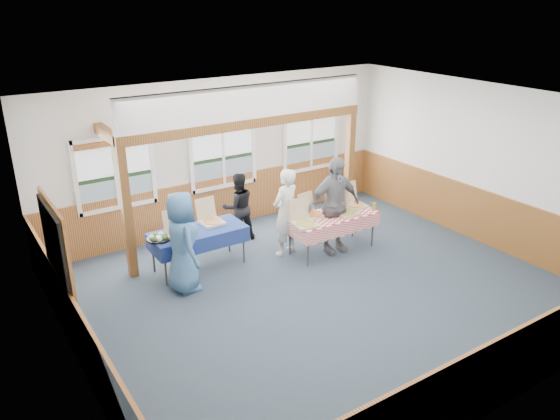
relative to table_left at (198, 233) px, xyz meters
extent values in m
plane|color=#27343F|center=(1.35, -1.93, -0.70)|extent=(8.00, 8.00, 0.00)
plane|color=white|center=(1.35, -1.93, 2.50)|extent=(8.00, 8.00, 0.00)
plane|color=silver|center=(1.35, 1.57, 0.90)|extent=(8.00, 0.00, 8.00)
plane|color=silver|center=(1.35, -5.43, 0.90)|extent=(8.00, 0.00, 8.00)
plane|color=silver|center=(-2.65, -1.93, 0.90)|extent=(0.00, 8.00, 8.00)
plane|color=silver|center=(5.35, -1.93, 0.90)|extent=(0.00, 8.00, 8.00)
cube|color=brown|center=(1.35, 1.55, -0.15)|extent=(7.98, 0.05, 1.10)
cube|color=brown|center=(1.35, -5.40, -0.15)|extent=(7.98, 0.05, 1.10)
cube|color=brown|center=(-2.62, -1.93, -0.15)|extent=(0.05, 6.98, 1.10)
cube|color=brown|center=(5.33, -1.93, -0.15)|extent=(0.05, 6.98, 1.10)
cube|color=#373737|center=(-2.61, -1.03, 0.35)|extent=(0.06, 1.30, 2.10)
cube|color=white|center=(-0.95, 1.51, 0.21)|extent=(1.52, 0.05, 0.08)
cube|color=white|center=(-0.95, 1.51, 1.59)|extent=(1.52, 0.05, 0.08)
cube|color=white|center=(-1.69, 1.51, 0.90)|extent=(0.08, 0.05, 1.46)
cube|color=white|center=(-0.21, 1.51, 0.90)|extent=(0.08, 0.05, 1.46)
cube|color=white|center=(-0.95, 1.51, 0.90)|extent=(0.05, 0.05, 1.30)
cube|color=slate|center=(-0.95, 1.55, 0.51)|extent=(1.40, 0.02, 0.52)
cube|color=#1A3319|center=(-0.95, 1.55, 0.81)|extent=(1.40, 0.02, 0.08)
cube|color=silver|center=(-0.95, 1.55, 1.20)|extent=(1.40, 0.02, 0.70)
cube|color=brown|center=(-0.95, 1.49, 1.49)|extent=(1.40, 0.07, 0.10)
cube|color=white|center=(1.35, 1.51, 0.21)|extent=(1.52, 0.05, 0.08)
cube|color=white|center=(1.35, 1.51, 1.59)|extent=(1.52, 0.05, 0.08)
cube|color=white|center=(0.61, 1.51, 0.90)|extent=(0.08, 0.05, 1.46)
cube|color=white|center=(2.09, 1.51, 0.90)|extent=(0.08, 0.05, 1.46)
cube|color=white|center=(1.35, 1.51, 0.90)|extent=(0.05, 0.05, 1.30)
cube|color=slate|center=(1.35, 1.55, 0.51)|extent=(1.40, 0.02, 0.52)
cube|color=#1A3319|center=(1.35, 1.55, 0.81)|extent=(1.40, 0.02, 0.08)
cube|color=silver|center=(1.35, 1.55, 1.20)|extent=(1.40, 0.02, 0.70)
cube|color=brown|center=(1.35, 1.49, 1.49)|extent=(1.40, 0.07, 0.10)
cube|color=white|center=(3.65, 1.51, 0.21)|extent=(1.52, 0.05, 0.08)
cube|color=white|center=(3.65, 1.51, 1.59)|extent=(1.52, 0.05, 0.08)
cube|color=white|center=(2.91, 1.51, 0.90)|extent=(0.08, 0.05, 1.46)
cube|color=white|center=(4.39, 1.51, 0.90)|extent=(0.08, 0.05, 1.46)
cube|color=white|center=(3.65, 1.51, 0.90)|extent=(0.05, 0.05, 1.30)
cube|color=slate|center=(3.65, 1.55, 0.51)|extent=(1.40, 0.02, 0.52)
cube|color=#1A3319|center=(3.65, 1.55, 0.81)|extent=(1.40, 0.02, 0.08)
cube|color=silver|center=(3.65, 1.55, 1.20)|extent=(1.40, 0.02, 0.70)
cube|color=brown|center=(3.65, 1.49, 1.49)|extent=(1.40, 0.07, 0.10)
cube|color=#553A13|center=(-1.15, 0.37, 0.50)|extent=(0.15, 0.15, 2.40)
cube|color=#553A13|center=(3.85, 0.37, 0.50)|extent=(0.15, 0.15, 2.40)
cube|color=#553A13|center=(1.35, 0.37, 1.79)|extent=(5.15, 0.18, 0.18)
cylinder|color=#373737|center=(-0.78, -0.29, -0.33)|extent=(0.04, 0.04, 0.73)
cylinder|color=#373737|center=(-0.78, 0.29, -0.33)|extent=(0.04, 0.04, 0.73)
cylinder|color=#373737|center=(0.78, -0.29, -0.33)|extent=(0.04, 0.04, 0.73)
cylinder|color=#373737|center=(0.78, 0.29, -0.33)|extent=(0.04, 0.04, 0.73)
cube|color=#373737|center=(0.00, 0.00, 0.04)|extent=(1.82, 1.20, 0.03)
cube|color=navy|center=(0.00, 0.00, 0.06)|extent=(1.89, 1.27, 0.01)
cube|color=navy|center=(0.00, -0.38, -0.09)|extent=(1.65, 0.56, 0.28)
cube|color=navy|center=(0.00, 0.38, -0.09)|extent=(1.65, 0.56, 0.28)
cylinder|color=#373737|center=(1.70, -1.08, -0.33)|extent=(0.04, 0.04, 0.73)
cylinder|color=#373737|center=(1.70, -0.48, -0.33)|extent=(0.04, 0.04, 0.73)
cylinder|color=#373737|center=(3.30, -1.08, -0.33)|extent=(0.04, 0.04, 0.73)
cylinder|color=#373737|center=(3.30, -0.48, -0.33)|extent=(0.04, 0.04, 0.73)
cube|color=#373737|center=(2.50, -0.78, 0.04)|extent=(1.84, 1.10, 0.03)
cube|color=red|center=(2.50, -0.78, 0.06)|extent=(1.91, 1.18, 0.01)
cube|color=red|center=(2.50, -1.17, -0.09)|extent=(1.73, 0.43, 0.28)
cube|color=red|center=(2.50, -0.39, -0.09)|extent=(1.73, 0.43, 0.28)
cube|color=beige|center=(-0.40, -0.15, 0.08)|extent=(0.42, 0.42, 0.05)
cylinder|color=#C47C2E|center=(-0.40, -0.15, 0.11)|extent=(0.37, 0.37, 0.01)
cube|color=beige|center=(-0.40, 0.10, 0.31)|extent=(0.42, 0.10, 0.41)
cube|color=beige|center=(0.35, 0.12, 0.08)|extent=(0.41, 0.41, 0.04)
cylinder|color=#DEB767|center=(0.35, 0.12, 0.11)|extent=(0.36, 0.36, 0.01)
cube|color=beige|center=(0.34, 0.36, 0.30)|extent=(0.40, 0.11, 0.39)
cube|color=beige|center=(1.75, -0.92, 0.08)|extent=(0.46, 0.46, 0.05)
cylinder|color=gold|center=(1.75, -0.92, 0.11)|extent=(0.40, 0.40, 0.01)
cube|color=beige|center=(1.78, -0.68, 0.31)|extent=(0.42, 0.15, 0.40)
cube|color=beige|center=(2.15, -0.63, 0.08)|extent=(0.43, 0.43, 0.04)
cylinder|color=#C47C2E|center=(2.15, -0.63, 0.11)|extent=(0.37, 0.37, 0.01)
cube|color=beige|center=(2.12, -0.41, 0.29)|extent=(0.39, 0.14, 0.37)
cube|color=beige|center=(2.75, -0.90, 0.08)|extent=(0.43, 0.43, 0.05)
cylinder|color=gold|center=(2.75, -0.90, 0.11)|extent=(0.38, 0.38, 0.01)
cube|color=beige|center=(2.76, -0.65, 0.31)|extent=(0.42, 0.11, 0.41)
cube|color=beige|center=(3.15, -0.68, 0.08)|extent=(0.43, 0.43, 0.05)
cylinder|color=#DEB767|center=(3.15, -0.68, 0.11)|extent=(0.38, 0.38, 0.01)
cube|color=beige|center=(3.16, -0.44, 0.31)|extent=(0.41, 0.12, 0.40)
cylinder|color=black|center=(-0.75, 0.00, 0.08)|extent=(0.43, 0.43, 0.03)
cylinder|color=silver|center=(-0.75, 0.00, 0.10)|extent=(0.10, 0.10, 0.04)
sphere|color=#3A6A28|center=(-0.63, 0.00, 0.11)|extent=(0.10, 0.10, 0.10)
sphere|color=silver|center=(-0.68, 0.09, 0.11)|extent=(0.10, 0.10, 0.10)
sphere|color=#3A6A28|center=(-0.78, 0.11, 0.11)|extent=(0.10, 0.10, 0.10)
sphere|color=silver|center=(-0.86, 0.05, 0.11)|extent=(0.10, 0.10, 0.10)
sphere|color=#3A6A28|center=(-0.86, -0.05, 0.11)|extent=(0.10, 0.10, 0.10)
sphere|color=silver|center=(-0.78, -0.11, 0.11)|extent=(0.10, 0.10, 0.10)
sphere|color=#3A6A28|center=(-0.68, -0.09, 0.11)|extent=(0.10, 0.10, 0.10)
cylinder|color=#A5781B|center=(3.35, -1.03, 0.14)|extent=(0.07, 0.07, 0.15)
imported|color=silver|center=(1.66, -0.40, 0.17)|extent=(0.72, 0.57, 1.74)
imported|color=black|center=(1.22, 0.70, 0.02)|extent=(0.77, 0.64, 1.43)
imported|color=teal|center=(-0.56, -0.59, 0.19)|extent=(0.61, 0.90, 1.77)
imported|color=slate|center=(2.51, -0.80, 0.27)|extent=(1.17, 0.58, 1.93)
camera|label=1|loc=(-3.73, -8.42, 4.08)|focal=35.00mm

